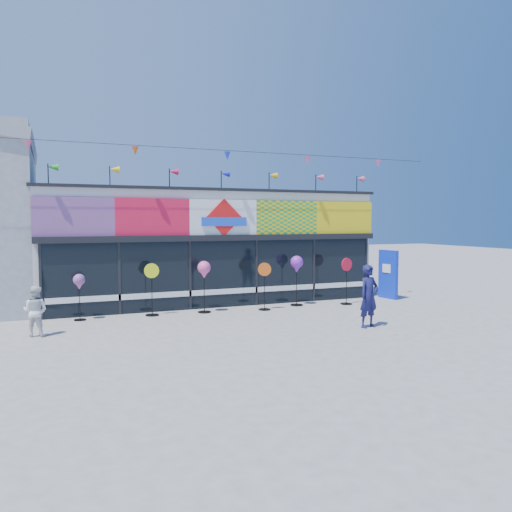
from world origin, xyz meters
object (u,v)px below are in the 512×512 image
spinner_1 (152,288)px  spinner_5 (347,280)px  blue_sign (388,274)px  spinner_3 (265,285)px  adult_man (369,296)px  spinner_2 (204,271)px  child (35,311)px  spinner_4 (297,266)px  spinner_0 (79,283)px

spinner_1 → spinner_5: (6.83, -0.49, 0.01)m
spinner_5 → spinner_1: bearing=175.9°
blue_sign → spinner_3: blue_sign is taller
spinner_3 → adult_man: 3.96m
spinner_2 → child: size_ratio=1.29×
spinner_3 → spinner_1: bearing=173.4°
spinner_3 → spinner_4: bearing=15.5°
spinner_0 → adult_man: 8.49m
spinner_0 → spinner_4: spinner_4 is taller
blue_sign → spinner_3: 5.40m
spinner_2 → spinner_4: (3.40, 0.08, 0.06)m
spinner_5 → adult_man: size_ratio=0.95×
spinner_3 → spinner_2: bearing=171.4°
spinner_0 → spinner_4: bearing=-0.8°
spinner_2 → spinner_3: spinner_2 is taller
spinner_5 → child: 10.21m
spinner_1 → spinner_3: (3.67, -0.43, -0.03)m
spinner_0 → spinner_3: 5.84m
spinner_0 → spinner_2: bearing=-2.8°
spinner_5 → spinner_2: bearing=176.0°
spinner_1 → adult_man: bearing=-37.4°
spinner_4 → spinner_5: spinner_4 is taller
spinner_3 → child: bearing=-169.9°
spinner_0 → spinner_1: size_ratio=0.85×
spinner_0 → spinner_2: (3.81, -0.19, 0.23)m
spinner_0 → spinner_1: (2.14, -0.07, -0.25)m
spinner_3 → spinner_5: spinner_5 is taller
spinner_5 → child: (-10.14, -1.19, -0.23)m
spinner_1 → adult_man: size_ratio=0.94×
spinner_4 → spinner_5: size_ratio=1.06×
blue_sign → child: (-12.36, -1.74, -0.28)m
spinner_3 → adult_man: adult_man is taller
spinner_3 → spinner_5: size_ratio=0.96×
spinner_5 → child: size_ratio=1.27×
blue_sign → spinner_4: 4.01m
spinner_1 → child: 3.72m
spinner_5 → adult_man: 3.88m
spinner_3 → child: spinner_3 is taller
spinner_1 → child: bearing=-153.2°
spinner_4 → spinner_0: bearing=179.2°
blue_sign → spinner_5: bearing=-172.5°
blue_sign → child: size_ratio=1.42×
spinner_0 → child: 2.15m
spinner_1 → spinner_0: bearing=178.2°
spinner_1 → spinner_3: spinner_1 is taller
spinner_0 → adult_man: bearing=-28.9°
spinner_4 → spinner_5: (1.76, -0.45, -0.53)m
spinner_2 → spinner_5: (5.16, -0.36, -0.47)m
spinner_2 → adult_man: bearing=-47.3°
adult_man → child: (-8.60, 2.37, -0.22)m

